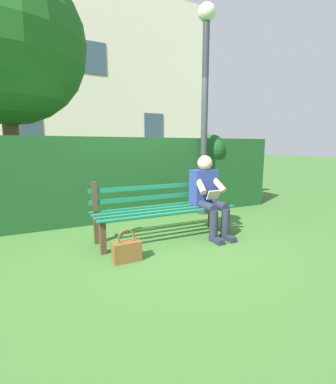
% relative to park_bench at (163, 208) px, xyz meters
% --- Properties ---
extents(ground, '(60.00, 60.00, 0.00)m').
position_rel_park_bench_xyz_m(ground, '(0.00, 0.07, -0.42)').
color(ground, '#3D6B2D').
extents(park_bench, '(2.00, 0.55, 0.83)m').
position_rel_park_bench_xyz_m(park_bench, '(0.00, 0.00, 0.00)').
color(park_bench, '#4C3828').
rests_on(park_bench, ground).
extents(person_seated, '(0.44, 0.73, 1.16)m').
position_rel_park_bench_xyz_m(person_seated, '(-0.65, 0.17, 0.19)').
color(person_seated, navy).
rests_on(person_seated, ground).
extents(hedge_backdrop, '(6.16, 0.74, 1.53)m').
position_rel_park_bench_xyz_m(hedge_backdrop, '(0.15, -1.35, 0.33)').
color(hedge_backdrop, '#19471E').
rests_on(hedge_backdrop, ground).
extents(building_facade, '(10.07, 2.92, 7.65)m').
position_rel_park_bench_xyz_m(building_facade, '(-0.77, -9.58, 3.41)').
color(building_facade, beige).
rests_on(building_facade, ground).
extents(handbag, '(0.32, 0.15, 0.38)m').
position_rel_park_bench_xyz_m(handbag, '(0.72, 0.59, -0.29)').
color(handbag, brown).
rests_on(handbag, ground).
extents(lamp_post, '(0.31, 0.31, 3.73)m').
position_rel_park_bench_xyz_m(lamp_post, '(-1.26, -0.91, 1.88)').
color(lamp_post, '#2D3338').
rests_on(lamp_post, ground).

